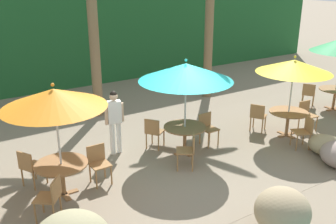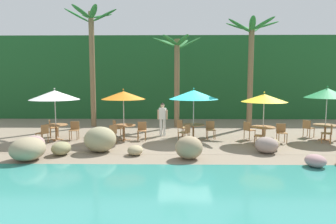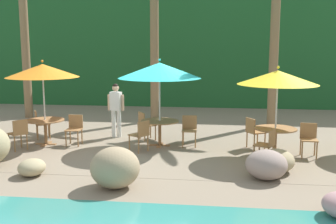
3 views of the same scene
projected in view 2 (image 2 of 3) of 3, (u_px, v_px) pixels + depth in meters
ground_plane at (185, 141)px, 14.44m from camera, size 120.00×120.00×0.00m
terrace_deck at (185, 141)px, 14.44m from camera, size 18.00×5.20×0.01m
foliage_backdrop at (180, 78)px, 23.06m from camera, size 28.00×2.40×6.00m
rock_seawall at (192, 145)px, 11.66m from camera, size 17.50×3.31×1.09m
umbrella_white at (55, 95)px, 14.44m from camera, size 2.33×2.33×2.50m
dining_table_white at (56, 127)px, 14.61m from camera, size 1.10×1.10×0.74m
chair_white_seaward at (74, 129)px, 14.76m from camera, size 0.45×0.45×0.87m
chair_white_inland at (52, 127)px, 15.34m from camera, size 0.57×0.57×0.87m
chair_white_left at (43, 132)px, 13.82m from camera, size 0.56×0.56×0.87m
umbrella_orange at (123, 95)px, 14.33m from camera, size 2.06×2.06×2.47m
dining_table_orange at (124, 128)px, 14.50m from camera, size 1.10×1.10×0.74m
chair_orange_seaward at (142, 129)px, 14.59m from camera, size 0.42×0.43×0.87m
chair_orange_inland at (116, 127)px, 15.21m from camera, size 0.58×0.57×0.87m
chair_orange_left at (112, 132)px, 13.79m from camera, size 0.59×0.59×0.87m
umbrella_teal at (194, 95)px, 14.54m from camera, size 2.35×2.35×2.51m
dining_table_teal at (193, 127)px, 14.71m from camera, size 1.10×1.10×0.74m
chair_teal_seaward at (210, 129)px, 14.84m from camera, size 0.44×0.45×0.87m
chair_teal_inland at (182, 127)px, 15.38m from camera, size 0.59×0.59×0.87m
chair_teal_left at (186, 132)px, 13.98m from camera, size 0.59×0.59×0.87m
umbrella_yellow at (264, 98)px, 13.82m from camera, size 2.07×2.07×2.36m
dining_table_yellow at (263, 129)px, 13.98m from camera, size 1.10×1.10×0.74m
chair_yellow_seaward at (281, 132)px, 14.01m from camera, size 0.45×0.46×0.87m
chair_yellow_inland at (248, 129)px, 14.69m from camera, size 0.58×0.58×0.87m
chair_yellow_left at (262, 135)px, 13.20m from camera, size 0.57×0.56×0.87m
umbrella_green at (327, 93)px, 14.41m from camera, size 2.06×2.06×2.60m
dining_table_green at (325, 127)px, 14.59m from camera, size 1.10×1.10×0.74m
chair_green_inland at (308, 127)px, 15.27m from camera, size 0.59×0.59×0.87m
chair_green_left at (329, 132)px, 13.79m from camera, size 0.56×0.55×0.87m
palm_tree_nearest at (92, 50)px, 18.32m from camera, size 3.15×2.99×7.09m
palm_tree_second at (177, 66)px, 18.28m from camera, size 3.00×2.88×5.44m
palm_tree_third at (251, 54)px, 17.82m from camera, size 3.16×3.20×6.34m
waiter_in_white at (163, 117)px, 15.64m from camera, size 0.52×0.27×1.70m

